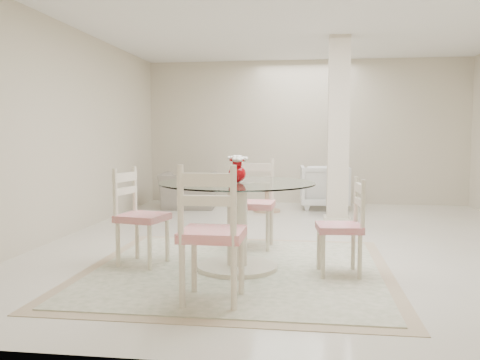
# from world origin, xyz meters

# --- Properties ---
(ground) EXTENTS (7.00, 7.00, 0.00)m
(ground) POSITION_xyz_m (0.00, 0.00, 0.00)
(ground) COLOR white
(ground) RESTS_ON ground
(room_shell) EXTENTS (6.02, 7.02, 2.71)m
(room_shell) POSITION_xyz_m (0.00, 0.00, 1.86)
(room_shell) COLOR beige
(room_shell) RESTS_ON ground
(column) EXTENTS (0.30, 0.30, 2.70)m
(column) POSITION_xyz_m (0.50, 1.30, 1.35)
(column) COLOR beige
(column) RESTS_ON ground
(area_rug) EXTENTS (2.91, 2.91, 0.02)m
(area_rug) POSITION_xyz_m (-0.59, -1.50, 0.01)
(area_rug) COLOR tan
(area_rug) RESTS_ON ground
(dining_table) EXTENTS (1.47, 1.47, 0.85)m
(dining_table) POSITION_xyz_m (-0.59, -1.50, 0.43)
(dining_table) COLOR beige
(dining_table) RESTS_ON ground
(red_vase) EXTENTS (0.19, 0.18, 0.25)m
(red_vase) POSITION_xyz_m (-0.59, -1.50, 0.97)
(red_vase) COLOR #A0040A
(red_vase) RESTS_ON dining_table
(dining_chair_east) EXTENTS (0.43, 0.43, 0.99)m
(dining_chair_east) POSITION_xyz_m (0.43, -1.55, 0.52)
(dining_chair_east) COLOR beige
(dining_chair_east) RESTS_ON ground
(dining_chair_north) EXTENTS (0.47, 0.47, 1.12)m
(dining_chair_north) POSITION_xyz_m (-0.53, -0.48, 0.59)
(dining_chair_north) COLOR beige
(dining_chair_north) RESTS_ON ground
(dining_chair_west) EXTENTS (0.51, 0.51, 1.07)m
(dining_chair_west) POSITION_xyz_m (-1.60, -1.43, 0.56)
(dining_chair_west) COLOR #F0E4C5
(dining_chair_west) RESTS_ON ground
(dining_chair_south) EXTENTS (0.48, 0.48, 1.18)m
(dining_chair_south) POSITION_xyz_m (-0.64, -2.53, 0.62)
(dining_chair_south) COLOR #EEE0C4
(dining_chair_south) RESTS_ON ground
(recliner_taupe) EXTENTS (1.03, 0.92, 0.62)m
(recliner_taupe) POSITION_xyz_m (-2.03, 2.53, 0.31)
(recliner_taupe) COLOR gray
(recliner_taupe) RESTS_ON ground
(armchair_white) EXTENTS (0.86, 0.89, 0.77)m
(armchair_white) POSITION_xyz_m (0.36, 2.83, 0.39)
(armchair_white) COLOR silver
(armchair_white) RESTS_ON ground
(side_table) EXTENTS (0.48, 0.48, 0.49)m
(side_table) POSITION_xyz_m (-0.61, 2.29, 0.23)
(side_table) COLOR tan
(side_table) RESTS_ON ground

